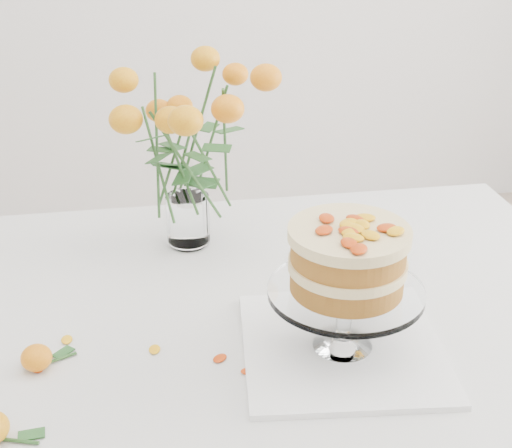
# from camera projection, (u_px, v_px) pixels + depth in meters

# --- Properties ---
(table) EXTENTS (1.43, 0.93, 0.76)m
(table) POSITION_uv_depth(u_px,v_px,m) (223.00, 348.00, 1.28)
(table) COLOR tan
(table) RESTS_ON ground
(napkin) EXTENTS (0.34, 0.34, 0.01)m
(napkin) POSITION_uv_depth(u_px,v_px,m) (342.00, 347.00, 1.13)
(napkin) COLOR white
(napkin) RESTS_ON table
(cake_stand) EXTENTS (0.24, 0.24, 0.22)m
(cake_stand) POSITION_uv_depth(u_px,v_px,m) (347.00, 265.00, 1.07)
(cake_stand) COLOR white
(cake_stand) RESTS_ON napkin
(rose_vase) EXTENTS (0.36, 0.36, 0.43)m
(rose_vase) POSITION_uv_depth(u_px,v_px,m) (184.00, 125.00, 1.35)
(rose_vase) COLOR white
(rose_vase) RESTS_ON table
(loose_rose_far) EXTENTS (0.08, 0.05, 0.04)m
(loose_rose_far) POSITION_uv_depth(u_px,v_px,m) (37.00, 358.00, 1.09)
(loose_rose_far) COLOR orange
(loose_rose_far) RESTS_ON table
(stray_petal_a) EXTENTS (0.03, 0.02, 0.00)m
(stray_petal_a) POSITION_uv_depth(u_px,v_px,m) (155.00, 350.00, 1.13)
(stray_petal_a) COLOR #F9AC0F
(stray_petal_a) RESTS_ON table
(stray_petal_b) EXTENTS (0.03, 0.02, 0.00)m
(stray_petal_b) POSITION_uv_depth(u_px,v_px,m) (220.00, 358.00, 1.11)
(stray_petal_b) COLOR #F9AC0F
(stray_petal_b) RESTS_ON table
(stray_petal_c) EXTENTS (0.03, 0.02, 0.00)m
(stray_petal_c) POSITION_uv_depth(u_px,v_px,m) (249.00, 372.00, 1.08)
(stray_petal_c) COLOR #F9AC0F
(stray_petal_c) RESTS_ON table
(stray_petal_d) EXTENTS (0.03, 0.02, 0.00)m
(stray_petal_d) POSITION_uv_depth(u_px,v_px,m) (67.00, 340.00, 1.16)
(stray_petal_d) COLOR #F9AC0F
(stray_petal_d) RESTS_ON table
(stray_petal_e) EXTENTS (0.03, 0.02, 0.00)m
(stray_petal_e) POSITION_uv_depth(u_px,v_px,m) (37.00, 369.00, 1.09)
(stray_petal_e) COLOR #F9AC0F
(stray_petal_e) RESTS_ON table
(stray_petal_f) EXTENTS (0.03, 0.02, 0.00)m
(stray_petal_f) POSITION_uv_depth(u_px,v_px,m) (402.00, 319.00, 1.21)
(stray_petal_f) COLOR #F9AC0F
(stray_petal_f) RESTS_ON table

